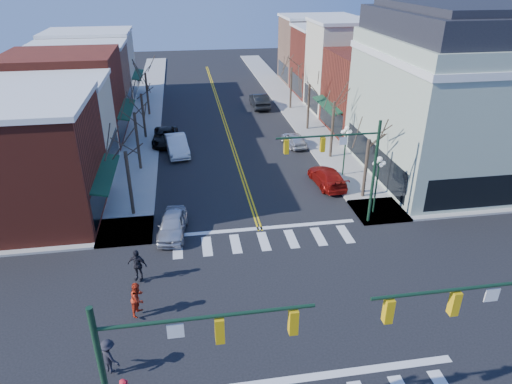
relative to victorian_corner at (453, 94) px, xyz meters
name	(u,v)px	position (x,y,z in m)	size (l,w,h in m)	color
ground	(285,306)	(-16.50, -14.50, -6.66)	(160.00, 160.00, 0.00)	black
sidewalk_left	(138,165)	(-25.25, 5.50, -6.58)	(3.50, 70.00, 0.15)	#9E9B93
sidewalk_right	(330,153)	(-7.75, 5.50, -6.58)	(3.50, 70.00, 0.15)	#9E9B93
bldg_left_brick_a	(16,165)	(-32.00, -2.75, -2.66)	(10.00, 8.50, 8.00)	maroon
bldg_left_stucco_a	(46,130)	(-32.00, 5.00, -2.91)	(10.00, 7.00, 7.50)	beige
bldg_left_brick_b	(66,99)	(-32.00, 13.00, -2.41)	(10.00, 9.00, 8.50)	maroon
bldg_left_tan	(82,83)	(-32.00, 21.25, -2.76)	(10.00, 7.50, 7.80)	#8F664E
bldg_left_stucco_b	(92,67)	(-32.00, 29.00, -2.56)	(10.00, 8.00, 8.20)	beige
bldg_right_brick_a	(380,93)	(-1.00, 11.25, -2.66)	(10.00, 8.50, 8.00)	maroon
bldg_right_stucco	(354,68)	(-1.00, 19.00, -1.66)	(10.00, 7.00, 10.00)	beige
bldg_right_brick_b	(334,62)	(-1.00, 26.50, -2.41)	(10.00, 8.00, 8.50)	maroon
bldg_right_tan	(317,50)	(-1.00, 34.50, -2.16)	(10.00, 8.00, 9.00)	#8F664E
victorian_corner	(453,94)	(0.00, 0.00, 0.00)	(12.25, 14.25, 13.30)	#A3B39B
traffic_mast_near_left	(165,365)	(-22.05, -21.90, -1.95)	(6.60, 0.28, 7.20)	#14331E
traffic_mast_near_right	(494,324)	(-10.95, -21.90, -1.95)	(6.60, 0.28, 7.20)	#14331E
traffic_mast_far_right	(348,160)	(-10.95, -7.10, -1.95)	(6.60, 0.28, 7.20)	#14331E
lamppost_corner	(378,175)	(-8.30, -6.00, -3.70)	(0.36, 0.36, 4.33)	#14331E
lamppost_midblock	(346,142)	(-8.30, 0.50, -3.70)	(0.36, 0.36, 4.33)	#14331E
tree_left_a	(130,184)	(-24.90, -3.50, -4.28)	(0.24, 0.24, 4.76)	#382B21
tree_left_b	(138,142)	(-24.90, 4.50, -4.14)	(0.24, 0.24, 5.04)	#382B21
tree_left_c	(144,117)	(-24.90, 12.50, -4.38)	(0.24, 0.24, 4.55)	#382B21
tree_left_d	(147,95)	(-24.90, 20.50, -4.21)	(0.24, 0.24, 4.90)	#382B21
tree_right_a	(366,169)	(-8.10, -3.50, -4.35)	(0.24, 0.24, 4.62)	#382B21
tree_right_b	(332,131)	(-8.10, 4.50, -4.07)	(0.24, 0.24, 5.18)	#382B21
tree_right_c	(308,108)	(-8.10, 12.50, -4.24)	(0.24, 0.24, 4.83)	#382B21
tree_right_d	(291,88)	(-8.10, 20.50, -4.17)	(0.24, 0.24, 4.97)	#382B21
car_left_near	(172,225)	(-22.17, -6.50, -5.94)	(1.70, 4.23, 1.44)	silver
car_left_mid	(177,145)	(-21.78, 7.79, -5.82)	(1.78, 5.09, 1.68)	silver
car_left_far	(165,137)	(-22.90, 10.70, -5.95)	(2.34, 5.08, 1.41)	black
car_right_near	(327,177)	(-10.10, -0.94, -5.96)	(1.95, 4.81, 1.39)	maroon
car_right_mid	(294,139)	(-10.63, 8.06, -5.99)	(1.58, 3.93, 1.34)	silver
car_right_far	(259,101)	(-11.70, 21.69, -5.80)	(1.82, 5.21, 1.72)	black
pedestrian_red_b	(138,299)	(-23.80, -14.03, -5.59)	(0.89, 0.69, 1.83)	#B22813
pedestrian_dark_a	(137,265)	(-24.02, -11.19, -5.57)	(1.10, 0.46, 1.88)	black
pedestrian_dark_b	(109,356)	(-24.77, -17.52, -5.67)	(1.08, 0.62, 1.67)	black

